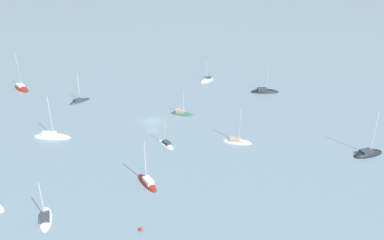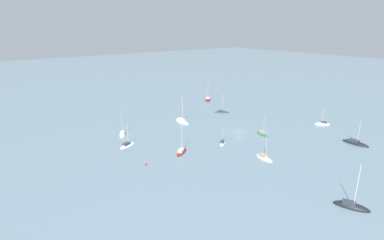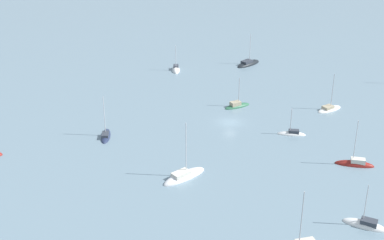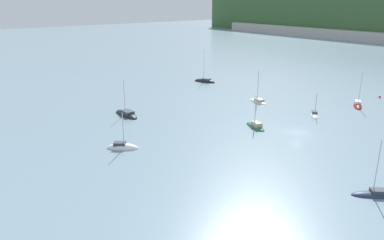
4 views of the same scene
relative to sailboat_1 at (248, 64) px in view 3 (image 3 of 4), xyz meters
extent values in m
plane|color=slate|center=(30.13, 20.87, -0.09)|extent=(600.00, 600.00, 0.00)
ellipsoid|color=black|center=(-0.06, 0.00, -0.09)|extent=(8.19, 2.87, 1.84)
cube|color=#333842|center=(0.59, 0.01, 0.77)|extent=(2.97, 1.94, 0.72)
cylinder|color=silver|center=(-0.46, -0.01, 4.13)|extent=(0.14, 0.14, 7.43)
ellipsoid|color=white|center=(10.45, 31.13, -0.09)|extent=(6.59, 3.36, 1.25)
cube|color=tan|center=(10.94, 31.04, 0.57)|extent=(2.51, 1.96, 0.64)
cylinder|color=#B2B2B7|center=(10.14, 31.19, 4.01)|extent=(0.14, 0.14, 7.51)
ellipsoid|color=#232D4C|center=(51.58, 8.82, -0.09)|extent=(5.38, 5.85, 1.14)
cube|color=#333842|center=(51.90, 9.20, 0.53)|extent=(2.38, 2.49, 0.61)
cylinder|color=silver|center=(51.37, 8.59, 4.04)|extent=(0.14, 0.14, 7.64)
ellipsoid|color=silver|center=(51.25, 30.02, -0.09)|extent=(8.51, 2.87, 1.96)
cube|color=silver|center=(51.92, 29.98, 0.80)|extent=(3.11, 1.85, 0.70)
cylinder|color=silver|center=(50.84, 30.04, 4.99)|extent=(0.14, 0.14, 9.09)
ellipsoid|color=#2D6647|center=(23.08, 16.58, -0.09)|extent=(6.34, 3.42, 1.29)
cube|color=tan|center=(23.55, 16.45, 0.71)|extent=(2.45, 1.86, 0.89)
cylinder|color=#B2B2B7|center=(22.79, 16.66, 3.33)|extent=(0.14, 0.14, 6.12)
ellipsoid|color=maroon|center=(27.77, 47.13, -0.09)|extent=(5.10, 6.42, 1.56)
cube|color=silver|center=(27.48, 47.57, 0.76)|extent=(2.34, 2.64, 0.85)
cylinder|color=silver|center=(27.95, 46.86, 4.25)|extent=(0.14, 0.14, 7.82)
ellipsoid|color=white|center=(25.82, 32.64, -0.09)|extent=(4.57, 5.18, 1.19)
cube|color=#333842|center=(25.55, 32.98, 0.56)|extent=(2.06, 2.19, 0.65)
cylinder|color=#B2B2B7|center=(25.99, 32.43, 2.70)|extent=(0.14, 0.14, 4.93)
cylinder|color=#B2B2B7|center=(53.02, 53.77, 4.48)|extent=(0.14, 0.14, 8.39)
ellipsoid|color=white|center=(16.59, -9.74, -0.09)|extent=(5.09, 5.35, 1.93)
cube|color=#333842|center=(16.29, -10.06, 0.77)|extent=(2.31, 2.36, 0.65)
cylinder|color=silver|center=(16.77, -9.53, 3.42)|extent=(0.14, 0.14, 5.97)
ellipsoid|color=white|center=(42.21, 57.23, -0.09)|extent=(3.95, 6.49, 1.47)
cube|color=#333842|center=(42.04, 57.70, 0.68)|extent=(2.05, 2.56, 0.72)
cylinder|color=silver|center=(42.32, 56.94, 3.38)|extent=(0.14, 0.14, 6.13)
camera|label=1|loc=(18.20, 102.66, 38.24)|focal=35.00mm
camera|label=2|loc=(-37.68, 93.80, 35.42)|focal=28.00mm
camera|label=3|loc=(102.61, 84.78, 44.42)|focal=50.00mm
camera|label=4|loc=(71.17, -37.13, 24.82)|focal=35.00mm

